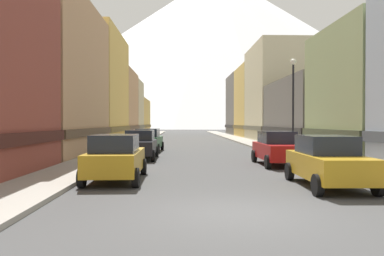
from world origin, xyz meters
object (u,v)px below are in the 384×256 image
at_px(trash_bin_right, 333,154).
at_px(potted_plant_0, 313,149).
at_px(car_right_0, 328,161).
at_px(car_left_1, 140,144).
at_px(streetlamp_right, 293,93).
at_px(car_right_1, 278,148).
at_px(car_left_0, 116,157).
at_px(car_left_2, 148,140).

relative_size(trash_bin_right, potted_plant_0, 1.22).
distance_m(car_right_0, potted_plant_0, 11.16).
distance_m(car_left_1, streetlamp_right, 9.72).
relative_size(car_right_1, trash_bin_right, 4.50).
distance_m(car_left_0, car_right_1, 9.21).
bearing_deg(potted_plant_0, streetlamp_right, -140.41).
distance_m(car_left_1, car_right_0, 12.90).
bearing_deg(trash_bin_right, car_left_0, -157.81).
distance_m(car_left_1, car_right_1, 8.40).
xyz_separation_m(car_left_2, car_right_0, (7.60, -16.47, 0.00)).
bearing_deg(car_right_1, car_left_1, 154.86).
height_order(trash_bin_right, potted_plant_0, trash_bin_right).
bearing_deg(car_left_0, car_right_0, -12.24).
bearing_deg(car_right_0, streetlamp_right, 80.57).
relative_size(car_left_1, car_right_0, 0.99).
xyz_separation_m(car_left_2, trash_bin_right, (10.15, -10.68, -0.26)).
distance_m(car_left_2, car_right_0, 18.14).
bearing_deg(car_left_2, potted_plant_0, -28.17).
bearing_deg(car_right_0, potted_plant_0, 73.34).
bearing_deg(potted_plant_0, car_right_0, -106.66).
height_order(car_left_0, car_left_2, same).
bearing_deg(car_left_0, car_left_1, 90.01).
xyz_separation_m(car_left_1, car_left_2, (-0.00, 6.05, 0.00)).
bearing_deg(car_left_1, streetlamp_right, -6.87).
height_order(car_left_0, trash_bin_right, car_left_0).
relative_size(car_right_0, potted_plant_0, 5.54).
relative_size(car_left_0, car_left_2, 0.99).
bearing_deg(car_left_1, potted_plant_0, 1.39).
xyz_separation_m(car_left_0, car_left_1, (-0.00, 8.78, 0.00)).
distance_m(car_left_1, potted_plant_0, 10.81).
distance_m(car_right_0, car_right_1, 6.86).
bearing_deg(car_right_1, streetlamp_right, 57.82).
bearing_deg(car_left_2, car_left_1, -89.97).
bearing_deg(trash_bin_right, car_right_0, -113.76).
bearing_deg(trash_bin_right, car_left_2, 133.55).
bearing_deg(streetlamp_right, car_left_1, 173.13).
bearing_deg(car_right_1, car_right_0, -89.98).
height_order(car_left_0, car_left_1, same).
bearing_deg(streetlamp_right, car_left_2, 142.00).
distance_m(trash_bin_right, potted_plant_0, 4.94).
bearing_deg(car_right_0, trash_bin_right, 66.24).
height_order(car_left_1, trash_bin_right, car_left_1).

